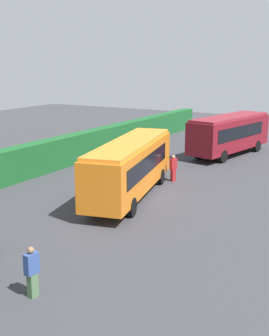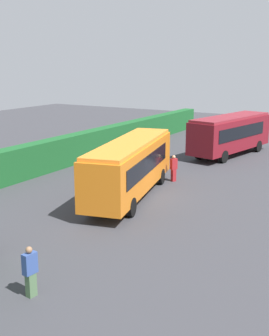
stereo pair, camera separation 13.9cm
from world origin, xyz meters
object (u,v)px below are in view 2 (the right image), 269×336
at_px(person_left, 30,270).
at_px(person_center, 174,168).
at_px(bus_orange, 131,165).
at_px(bus_maroon, 230,133).

bearing_deg(person_left, person_center, 103.77).
bearing_deg(bus_orange, bus_maroon, -17.95).
height_order(bus_orange, person_left, bus_orange).
relative_size(bus_orange, bus_maroon, 1.10).
xyz_separation_m(bus_orange, person_center, (4.42, -0.67, -0.98)).
xyz_separation_m(bus_maroon, person_center, (-10.02, 0.46, -0.98)).
height_order(bus_maroon, person_left, bus_maroon).
xyz_separation_m(bus_orange, person_left, (-11.46, -2.94, -0.96)).
bearing_deg(bus_orange, person_left, -179.07).
relative_size(bus_maroon, person_center, 5.53).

